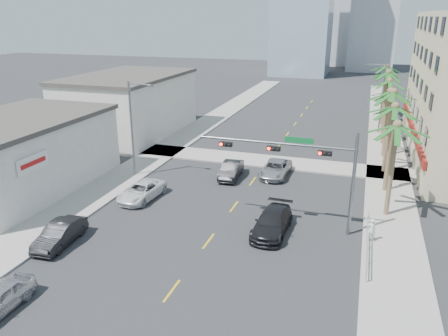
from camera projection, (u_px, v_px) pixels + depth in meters
name	position (u px, v px, depth m)	size (l,w,h in m)	color
ground	(186.00, 272.00, 26.25)	(260.00, 260.00, 0.00)	#262628
sidewalk_right	(388.00, 180.00, 40.64)	(4.00, 120.00, 0.15)	gray
sidewalk_left	(156.00, 156.00, 47.68)	(4.00, 120.00, 0.15)	gray
sidewalk_cross	(267.00, 161.00, 45.95)	(80.00, 4.00, 0.15)	gray
building_left_near	(19.00, 156.00, 38.01)	(10.00, 16.00, 6.00)	beige
building_left_far	(129.00, 106.00, 55.89)	(11.00, 18.00, 7.20)	beige
traffic_signal_mast	(306.00, 162.00, 30.01)	(11.12, 0.54, 7.20)	slate
palm_tree_0	(397.00, 126.00, 31.26)	(4.80, 4.80, 7.80)	brown
palm_tree_1	(395.00, 108.00, 35.81)	(4.80, 4.80, 8.16)	brown
palm_tree_2	(393.00, 93.00, 40.36)	(4.80, 4.80, 8.52)	brown
palm_tree_3	(391.00, 92.00, 45.25)	(4.80, 4.80, 7.80)	brown
palm_tree_4	(389.00, 82.00, 49.80)	(4.80, 4.80, 8.16)	brown
palm_tree_5	(389.00, 73.00, 54.35)	(4.80, 4.80, 8.52)	brown
palm_tree_6	(387.00, 74.00, 59.25)	(4.80, 4.80, 7.80)	brown
palm_tree_7	(386.00, 67.00, 63.79)	(4.80, 4.80, 8.16)	brown
streetlight_left	(133.00, 124.00, 40.36)	(2.55, 0.25, 9.00)	slate
streetlight_right	(381.00, 95.00, 55.43)	(2.55, 0.25, 9.00)	slate
guardrail	(367.00, 242.00, 28.38)	(0.08, 8.08, 1.00)	silver
car_parked_mid	(60.00, 234.00, 29.22)	(1.60, 4.59, 1.51)	black
car_parked_far	(142.00, 191.00, 36.49)	(2.32, 5.04, 1.40)	white
car_lane_left	(231.00, 170.00, 41.32)	(1.61, 4.61, 1.52)	black
car_lane_center	(275.00, 169.00, 41.75)	(2.39, 5.19, 1.44)	#B9B9BE
car_lane_right	(272.00, 222.00, 30.78)	(2.21, 5.42, 1.57)	black
pedestrian	(371.00, 230.00, 29.32)	(0.60, 0.39, 1.64)	white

